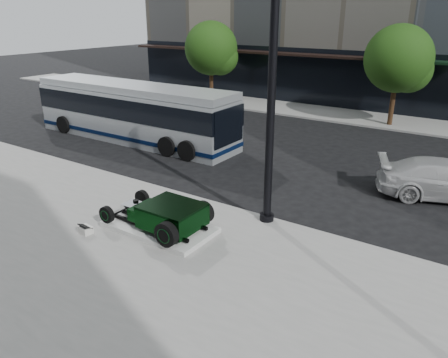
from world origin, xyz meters
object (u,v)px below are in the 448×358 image
Objects in this scene: hot_rod at (167,215)px; white_sedan at (447,180)px; lamppost at (271,103)px; transit_bus at (133,112)px.

hot_rod is 10.27m from white_sedan.
lamppost is 11.96m from transit_bus.
transit_bus reaches higher than white_sedan.
hot_rod is at bearing -40.34° from transit_bus.
hot_rod is 0.66× the size of white_sedan.
transit_bus is at bearing 155.56° from lamppost.
transit_bus is 15.13m from white_sedan.
lamppost reaches higher than transit_bus.
lamppost is at bearing 120.09° from white_sedan.
transit_bus is (-10.66, 4.84, -2.44)m from lamppost.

